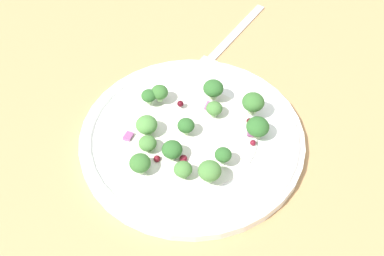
# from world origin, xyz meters

# --- Properties ---
(ground_plane) EXTENTS (1.80, 1.80, 0.02)m
(ground_plane) POSITION_xyz_m (0.00, 0.00, -0.01)
(ground_plane) COLOR tan
(plate) EXTENTS (0.28, 0.28, 0.02)m
(plate) POSITION_xyz_m (-0.01, 0.02, 0.01)
(plate) COLOR white
(plate) RESTS_ON ground_plane
(dressing_pool) EXTENTS (0.16, 0.16, 0.00)m
(dressing_pool) POSITION_xyz_m (-0.01, 0.02, 0.01)
(dressing_pool) COLOR white
(dressing_pool) RESTS_ON plate
(broccoli_floret_0) EXTENTS (0.02, 0.02, 0.02)m
(broccoli_floret_0) POSITION_xyz_m (-0.03, -0.04, 0.03)
(broccoli_floret_0) COLOR #8EB77A
(broccoli_floret_0) RESTS_ON plate
(broccoli_floret_1) EXTENTS (0.02, 0.02, 0.02)m
(broccoli_floret_1) POSITION_xyz_m (-0.00, 0.09, 0.03)
(broccoli_floret_1) COLOR #9EC684
(broccoli_floret_1) RESTS_ON plate
(broccoli_floret_2) EXTENTS (0.03, 0.03, 0.03)m
(broccoli_floret_2) POSITION_xyz_m (0.06, -0.03, 0.04)
(broccoli_floret_2) COLOR #9EC684
(broccoli_floret_2) RESTS_ON plate
(broccoli_floret_3) EXTENTS (0.02, 0.02, 0.02)m
(broccoli_floret_3) POSITION_xyz_m (-0.06, 0.05, 0.03)
(broccoli_floret_3) COLOR #9EC684
(broccoli_floret_3) RESTS_ON plate
(broccoli_floret_4) EXTENTS (0.02, 0.02, 0.02)m
(broccoli_floret_4) POSITION_xyz_m (0.01, 0.08, 0.03)
(broccoli_floret_4) COLOR #9EC684
(broccoli_floret_4) RESTS_ON plate
(broccoli_floret_5) EXTENTS (0.02, 0.02, 0.02)m
(broccoli_floret_5) POSITION_xyz_m (0.03, 0.01, 0.03)
(broccoli_floret_5) COLOR #8EB77A
(broccoli_floret_5) RESTS_ON plate
(broccoli_floret_6) EXTENTS (0.03, 0.03, 0.03)m
(broccoli_floret_6) POSITION_xyz_m (0.03, -0.05, 0.03)
(broccoli_floret_6) COLOR #9EC684
(broccoli_floret_6) RESTS_ON plate
(broccoli_floret_7) EXTENTS (0.03, 0.03, 0.03)m
(broccoli_floret_7) POSITION_xyz_m (0.05, 0.03, 0.04)
(broccoli_floret_7) COLOR #ADD18E
(broccoli_floret_7) RESTS_ON plate
(broccoli_floret_8) EXTENTS (0.03, 0.03, 0.03)m
(broccoli_floret_8) POSITION_xyz_m (-0.04, 0.07, 0.03)
(broccoli_floret_8) COLOR #9EC684
(broccoli_floret_8) RESTS_ON plate
(broccoli_floret_9) EXTENTS (0.03, 0.03, 0.03)m
(broccoli_floret_9) POSITION_xyz_m (-0.06, -0.04, 0.04)
(broccoli_floret_9) COLOR #8EB77A
(broccoli_floret_9) RESTS_ON plate
(broccoli_floret_10) EXTENTS (0.03, 0.03, 0.03)m
(broccoli_floret_10) POSITION_xyz_m (-0.09, 0.04, 0.03)
(broccoli_floret_10) COLOR #ADD18E
(broccoli_floret_10) RESTS_ON plate
(broccoli_floret_11) EXTENTS (0.02, 0.02, 0.02)m
(broccoli_floret_11) POSITION_xyz_m (-0.02, 0.02, 0.03)
(broccoli_floret_11) COLOR #ADD18E
(broccoli_floret_11) RESTS_ON plate
(broccoli_floret_12) EXTENTS (0.02, 0.02, 0.02)m
(broccoli_floret_12) POSITION_xyz_m (-0.07, -0.01, 0.03)
(broccoli_floret_12) COLOR #8EB77A
(broccoli_floret_12) RESTS_ON plate
(broccoli_floret_13) EXTENTS (0.02, 0.02, 0.02)m
(broccoli_floret_13) POSITION_xyz_m (-0.06, 0.02, 0.03)
(broccoli_floret_13) COLOR #8EB77A
(broccoli_floret_13) RESTS_ON plate
(cranberry_0) EXTENTS (0.01, 0.01, 0.01)m
(cranberry_0) POSITION_xyz_m (-0.07, 0.03, 0.02)
(cranberry_0) COLOR maroon
(cranberry_0) RESTS_ON plate
(cranberry_1) EXTENTS (0.01, 0.01, 0.01)m
(cranberry_1) POSITION_xyz_m (0.01, -0.05, 0.02)
(cranberry_1) COLOR maroon
(cranberry_1) RESTS_ON plate
(cranberry_2) EXTENTS (0.01, 0.01, 0.01)m
(cranberry_2) POSITION_xyz_m (0.04, -0.03, 0.02)
(cranberry_2) COLOR #4C0A14
(cranberry_2) RESTS_ON plate
(cranberry_3) EXTENTS (0.01, 0.01, 0.01)m
(cranberry_3) POSITION_xyz_m (-0.05, 0.01, 0.02)
(cranberry_3) COLOR maroon
(cranberry_3) RESTS_ON plate
(cranberry_4) EXTENTS (0.01, 0.01, 0.01)m
(cranberry_4) POSITION_xyz_m (0.03, -0.05, 0.02)
(cranberry_4) COLOR maroon
(cranberry_4) RESTS_ON plate
(cranberry_5) EXTENTS (0.01, 0.01, 0.01)m
(cranberry_5) POSITION_xyz_m (0.02, 0.05, 0.02)
(cranberry_5) COLOR #4C0A14
(cranberry_5) RESTS_ON plate
(onion_bit_0) EXTENTS (0.01, 0.01, 0.01)m
(onion_bit_0) POSITION_xyz_m (-0.06, 0.08, 0.02)
(onion_bit_0) COLOR #934C84
(onion_bit_0) RESTS_ON plate
(onion_bit_1) EXTENTS (0.01, 0.01, 0.00)m
(onion_bit_1) POSITION_xyz_m (0.04, 0.02, 0.02)
(onion_bit_1) COLOR #A35B93
(onion_bit_1) RESTS_ON plate
(onion_bit_2) EXTENTS (0.01, 0.02, 0.01)m
(onion_bit_2) POSITION_xyz_m (0.03, -0.05, 0.02)
(onion_bit_2) COLOR #934C84
(onion_bit_2) RESTS_ON plate
(fork) EXTENTS (0.19, 0.02, 0.01)m
(fork) POSITION_xyz_m (0.18, 0.07, 0.00)
(fork) COLOR silver
(fork) RESTS_ON ground_plane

